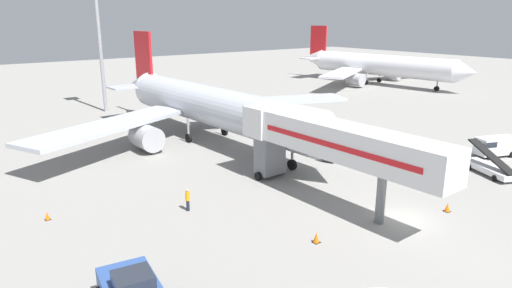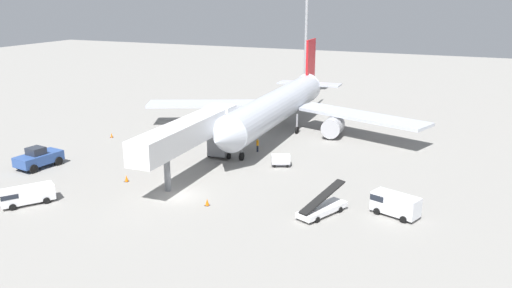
{
  "view_description": "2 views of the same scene",
  "coord_description": "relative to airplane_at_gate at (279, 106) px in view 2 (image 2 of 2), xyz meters",
  "views": [
    {
      "loc": [
        -28.24,
        -18.33,
        14.99
      ],
      "look_at": [
        -2.26,
        15.92,
        2.83
      ],
      "focal_mm": 31.54,
      "sensor_mm": 36.0,
      "label": 1
    },
    {
      "loc": [
        28.4,
        -45.37,
        20.98
      ],
      "look_at": [
        2.15,
        15.77,
        1.89
      ],
      "focal_mm": 37.02,
      "sensor_mm": 36.0,
      "label": 2
    }
  ],
  "objects": [
    {
      "name": "safety_cone_charlie",
      "position": [
        -22.22,
        -12.54,
        -4.0
      ],
      "size": [
        0.43,
        0.43,
        0.66
      ],
      "color": "black",
      "rests_on": "ground"
    },
    {
      "name": "service_van_mid_left",
      "position": [
        21.61,
        -25.25,
        -3.08
      ],
      "size": [
        4.97,
        3.36,
        2.19
      ],
      "color": "silver",
      "rests_on": "ground"
    },
    {
      "name": "baggage_cart_outer_left",
      "position": [
        6.06,
        -15.31,
        -3.51
      ],
      "size": [
        2.64,
        2.12,
        1.48
      ],
      "color": "#38383D",
      "rests_on": "ground"
    },
    {
      "name": "jet_bridge",
      "position": [
        -2.46,
        -22.37,
        0.86
      ],
      "size": [
        3.68,
        20.47,
        6.93
      ],
      "color": "silver",
      "rests_on": "ground"
    },
    {
      "name": "pushback_tug",
      "position": [
        -21.49,
        -27.68,
        -3.09
      ],
      "size": [
        3.66,
        5.93,
        2.65
      ],
      "color": "#2D4C8E",
      "rests_on": "ground"
    },
    {
      "name": "belt_loader_truck",
      "position": [
        15.14,
        -27.91,
        -3.58
      ],
      "size": [
        3.95,
        6.07,
        2.92
      ],
      "color": "white",
      "rests_on": "ground"
    },
    {
      "name": "safety_cone_bravo",
      "position": [
        -8.34,
        -27.6,
        -3.96
      ],
      "size": [
        0.49,
        0.49,
        0.75
      ],
      "color": "black",
      "rests_on": "ground"
    },
    {
      "name": "ground_plane",
      "position": [
        -0.33,
        -29.08,
        -4.33
      ],
      "size": [
        300.0,
        300.0,
        0.0
      ],
      "primitive_type": "plane",
      "color": "gray"
    },
    {
      "name": "ground_crew_worker_midground",
      "position": [
        -12.79,
        -17.57,
        -3.34
      ],
      "size": [
        0.46,
        0.46,
        1.86
      ],
      "color": "#1E2333",
      "rests_on": "ground"
    },
    {
      "name": "ground_crew_worker_foreground",
      "position": [
        0.91,
        -10.66,
        -3.35
      ],
      "size": [
        0.5,
        0.5,
        1.85
      ],
      "color": "#1E2333",
      "rests_on": "ground"
    },
    {
      "name": "apron_light_mast",
      "position": [
        -4.27,
        25.65,
        12.84
      ],
      "size": [
        2.4,
        2.4,
        24.57
      ],
      "color": "#93969B",
      "rests_on": "ground"
    },
    {
      "name": "safety_cone_alpha",
      "position": [
        3.65,
        -30.26,
        -3.97
      ],
      "size": [
        0.48,
        0.48,
        0.73
      ],
      "color": "black",
      "rests_on": "ground"
    },
    {
      "name": "service_van_far_center",
      "position": [
        -13.64,
        -37.33,
        -3.27
      ],
      "size": [
        4.5,
        5.39,
        1.83
      ],
      "color": "white",
      "rests_on": "ground"
    },
    {
      "name": "airplane_at_gate",
      "position": [
        0.0,
        0.0,
        0.0
      ],
      "size": [
        45.75,
        45.52,
        13.0
      ],
      "color": "#B7BCC6",
      "rests_on": "ground"
    }
  ]
}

